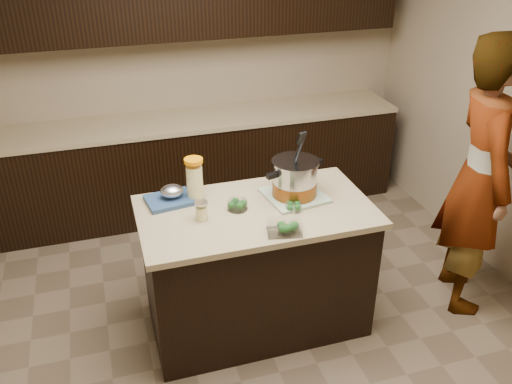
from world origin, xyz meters
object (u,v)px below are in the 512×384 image
island (256,267)px  lemonade_pitcher (195,181)px  stock_pot (295,180)px  person (480,179)px

island → lemonade_pitcher: bearing=145.9°
stock_pot → person: size_ratio=0.22×
island → person: person is taller
island → person: size_ratio=0.76×
stock_pot → lemonade_pitcher: stock_pot is taller
island → stock_pot: (0.28, 0.08, 0.57)m
stock_pot → island: bearing=179.2°
stock_pot → person: bearing=-26.9°
island → lemonade_pitcher: 0.71m
person → stock_pot: bearing=98.5°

